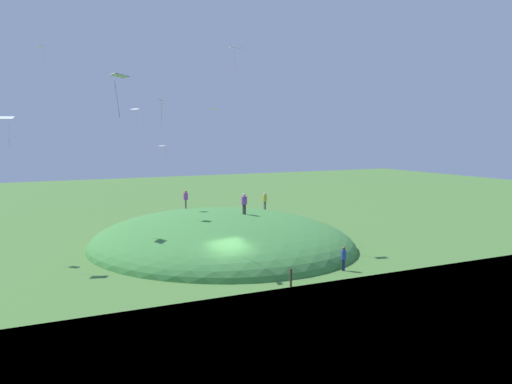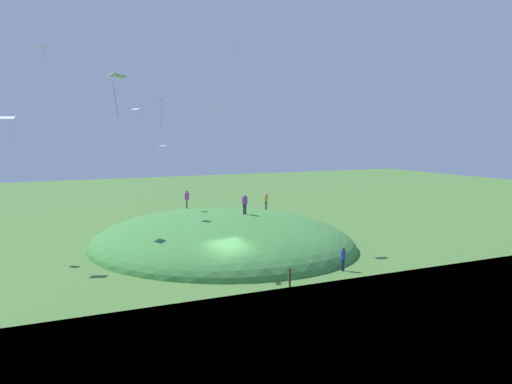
{
  "view_description": "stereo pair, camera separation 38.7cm",
  "coord_description": "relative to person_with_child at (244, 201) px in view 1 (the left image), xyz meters",
  "views": [
    {
      "loc": [
        -33.27,
        14.77,
        9.55
      ],
      "look_at": [
        3.46,
        -3.75,
        5.04
      ],
      "focal_mm": 38.64,
      "sensor_mm": 36.0,
      "label": 1
    },
    {
      "loc": [
        -33.44,
        14.42,
        9.55
      ],
      "look_at": [
        3.46,
        -3.75,
        5.04
      ],
      "focal_mm": 38.64,
      "sensor_mm": 36.0,
      "label": 2
    }
  ],
  "objects": [
    {
      "name": "mooring_post",
      "position": [
        -11.5,
        2.3,
        -3.32
      ],
      "size": [
        0.14,
        0.14,
        1.16
      ],
      "primitive_type": "cylinder",
      "color": "brown",
      "rests_on": "ground_plane"
    },
    {
      "name": "person_near_shore",
      "position": [
        -9.74,
        -2.92,
        -2.82
      ],
      "size": [
        0.51,
        0.51,
        1.69
      ],
      "rotation": [
        0.0,
        0.0,
        1.01
      ],
      "color": "navy",
      "rests_on": "ground_plane"
    },
    {
      "name": "ground_plane",
      "position": [
        -6.94,
        4.43,
        -3.89
      ],
      "size": [
        160.0,
        160.0,
        0.0
      ],
      "primitive_type": "plane",
      "color": "#487534"
    },
    {
      "name": "dirt_path",
      "position": [
        14.7,
        -4.32,
        -3.87
      ],
      "size": [
        15.26,
        4.62,
        0.04
      ],
      "primitive_type": "cube",
      "rotation": [
        0.0,
        0.0,
        -0.23
      ],
      "color": "#72574F",
      "rests_on": "ground_plane"
    },
    {
      "name": "person_watching_kites",
      "position": [
        8.16,
        2.14,
        -0.41
      ],
      "size": [
        0.55,
        0.55,
        1.71
      ],
      "rotation": [
        0.0,
        0.0,
        5.91
      ],
      "color": "brown",
      "rests_on": "grass_hill"
    },
    {
      "name": "kite_3",
      "position": [
        3.85,
        7.82,
        7.31
      ],
      "size": [
        0.86,
        0.82,
        1.7
      ],
      "color": "white"
    },
    {
      "name": "kite_1",
      "position": [
        5.07,
        14.6,
        11.98
      ],
      "size": [
        0.96,
        0.82,
        1.16
      ],
      "color": "white"
    },
    {
      "name": "grass_hill",
      "position": [
        1.69,
        1.34,
        -3.89
      ],
      "size": [
        23.88,
        21.84,
        5.78
      ],
      "primitive_type": "ellipsoid",
      "color": "#3F823C",
      "rests_on": "ground_plane"
    },
    {
      "name": "kite_6",
      "position": [
        -10.5,
        12.33,
        8.5
      ],
      "size": [
        1.14,
        0.83,
        2.3
      ],
      "color": "white"
    },
    {
      "name": "person_with_child",
      "position": [
        0.0,
        0.0,
        0.0
      ],
      "size": [
        0.59,
        0.59,
        1.7
      ],
      "rotation": [
        0.0,
        0.0,
        0.33
      ],
      "color": "#312C2E",
      "rests_on": "grass_hill"
    },
    {
      "name": "kite_8",
      "position": [
        2.41,
        17.36,
        6.52
      ],
      "size": [
        1.02,
        1.25,
        2.26
      ],
      "color": "white"
    },
    {
      "name": "kite_5",
      "position": [
        -3.59,
        7.99,
        7.53
      ],
      "size": [
        0.73,
        0.6,
        2.07
      ],
      "color": "white"
    },
    {
      "name": "kite_4",
      "position": [
        1.94,
        -0.17,
        12.41
      ],
      "size": [
        0.82,
        1.06,
        2.17
      ],
      "color": "white"
    },
    {
      "name": "kite_2",
      "position": [
        10.92,
        -1.89,
        7.89
      ],
      "size": [
        1.2,
        1.29,
        1.25
      ],
      "color": "white"
    },
    {
      "name": "person_on_hilltop",
      "position": [
        6.02,
        -5.07,
        -0.74
      ],
      "size": [
        0.44,
        0.44,
        1.69
      ],
      "rotation": [
        0.0,
        0.0,
        3.31
      ],
      "color": "#514D4A",
      "rests_on": "grass_hill"
    },
    {
      "name": "kite_0",
      "position": [
        5.8,
        5.03,
        4.38
      ],
      "size": [
        0.87,
        0.79,
        1.14
      ],
      "color": "white"
    }
  ]
}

